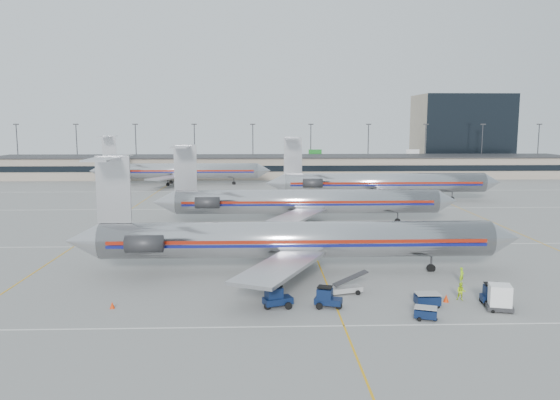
{
  "coord_description": "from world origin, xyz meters",
  "views": [
    {
      "loc": [
        -6.23,
        -57.88,
        15.41
      ],
      "look_at": [
        -3.66,
        19.47,
        4.5
      ],
      "focal_mm": 35.0,
      "sensor_mm": 36.0,
      "label": 1
    }
  ],
  "objects_px": {
    "jet_foreground": "(288,239)",
    "jet_second_row": "(301,201)",
    "belt_loader": "(345,288)",
    "uld_container": "(500,297)",
    "tug_center": "(327,298)"
  },
  "relations": [
    {
      "from": "jet_foreground",
      "to": "uld_container",
      "type": "bearing_deg",
      "value": -35.27
    },
    {
      "from": "jet_second_row",
      "to": "belt_loader",
      "type": "bearing_deg",
      "value": -87.44
    },
    {
      "from": "jet_foreground",
      "to": "jet_second_row",
      "type": "height_order",
      "value": "jet_foreground"
    },
    {
      "from": "jet_foreground",
      "to": "uld_container",
      "type": "xyz_separation_m",
      "value": [
        17.04,
        -12.05,
        -2.47
      ]
    },
    {
      "from": "jet_second_row",
      "to": "belt_loader",
      "type": "distance_m",
      "value": 34.93
    },
    {
      "from": "belt_loader",
      "to": "tug_center",
      "type": "bearing_deg",
      "value": -136.37
    },
    {
      "from": "jet_foreground",
      "to": "tug_center",
      "type": "distance_m",
      "value": 11.55
    },
    {
      "from": "tug_center",
      "to": "jet_foreground",
      "type": "bearing_deg",
      "value": 122.81
    },
    {
      "from": "jet_foreground",
      "to": "belt_loader",
      "type": "relative_size",
      "value": 11.9
    },
    {
      "from": "jet_foreground",
      "to": "jet_second_row",
      "type": "relative_size",
      "value": 1.0
    },
    {
      "from": "jet_second_row",
      "to": "uld_container",
      "type": "bearing_deg",
      "value": -70.97
    },
    {
      "from": "jet_foreground",
      "to": "jet_second_row",
      "type": "distance_m",
      "value": 27.81
    },
    {
      "from": "jet_second_row",
      "to": "belt_loader",
      "type": "height_order",
      "value": "jet_second_row"
    },
    {
      "from": "uld_container",
      "to": "belt_loader",
      "type": "height_order",
      "value": "uld_container"
    },
    {
      "from": "jet_foreground",
      "to": "tug_center",
      "type": "bearing_deg",
      "value": -75.66
    }
  ]
}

